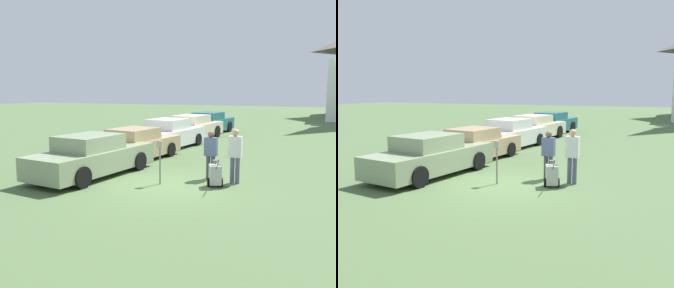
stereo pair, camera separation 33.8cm
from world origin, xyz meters
TOP-DOWN VIEW (x-y plane):
  - ground_plane at (0.00, 0.00)m, footprint 120.00×120.00m
  - parked_car_sage at (-2.93, 0.13)m, footprint 2.49×5.16m
  - parked_car_tan at (-2.93, 3.35)m, footprint 2.39×4.95m
  - parked_car_white at (-2.93, 7.13)m, footprint 2.48×4.89m
  - parked_car_cream at (-2.93, 10.69)m, footprint 2.55×5.47m
  - parked_car_teal at (-2.93, 14.28)m, footprint 2.43×5.12m
  - parking_meter at (-0.25, -0.05)m, footprint 0.18×0.09m
  - person_worker at (1.04, 1.28)m, footprint 0.43×0.24m
  - person_supervisor at (1.94, 0.98)m, footprint 0.43×0.23m
  - equipment_cart at (1.46, 0.34)m, footprint 0.59×0.98m

SIDE VIEW (x-z plane):
  - ground_plane at x=0.00m, z-range 0.00..0.00m
  - equipment_cart at x=1.46m, z-range -0.11..0.89m
  - parked_car_tan at x=-2.93m, z-range -0.05..1.34m
  - parked_car_sage at x=-2.93m, z-range -0.05..1.41m
  - parked_car_white at x=-2.93m, z-range -0.06..1.46m
  - parked_car_teal at x=-2.93m, z-range -0.03..1.43m
  - parked_car_cream at x=-2.93m, z-range -0.04..1.45m
  - person_worker at x=1.04m, z-range 0.11..1.75m
  - parking_meter at x=-0.25m, z-range 0.27..1.68m
  - person_supervisor at x=1.94m, z-range 0.13..1.90m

